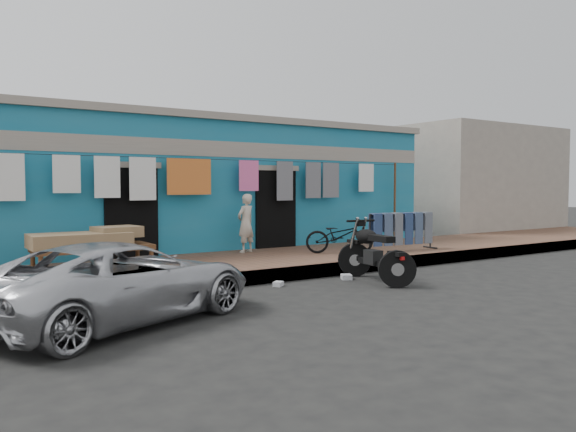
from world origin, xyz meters
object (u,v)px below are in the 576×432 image
object	(u,v)px
charpoy	(93,249)
bicycle	(339,232)
car	(121,280)
motorcycle	(375,251)
jeans_rack	(401,231)
seated_person	(246,223)

from	to	relation	value
charpoy	bicycle	bearing A→B (deg)	-6.37
car	charpoy	distance (m)	3.14
car	motorcycle	bearing A→B (deg)	-105.92
car	jeans_rack	xyz separation A→B (m)	(7.13, 2.23, 0.17)
car	jeans_rack	world-z (taller)	jeans_rack
motorcycle	jeans_rack	size ratio (longest dim) A/B	0.93
bicycle	motorcycle	size ratio (longest dim) A/B	0.83
jeans_rack	bicycle	bearing A→B (deg)	168.82
charpoy	jeans_rack	size ratio (longest dim) A/B	1.11
car	charpoy	bearing A→B (deg)	-30.05
seated_person	bicycle	size ratio (longest dim) A/B	0.89
bicycle	jeans_rack	size ratio (longest dim) A/B	0.77
seated_person	charpoy	world-z (taller)	seated_person
charpoy	jeans_rack	bearing A→B (deg)	-7.51
bicycle	jeans_rack	bearing A→B (deg)	-68.07
charpoy	jeans_rack	distance (m)	6.73
bicycle	charpoy	size ratio (longest dim) A/B	0.69
seated_person	bicycle	xyz separation A→B (m)	(1.62, -1.27, -0.18)
car	motorcycle	xyz separation A→B (m)	(4.71, 0.46, 0.02)
seated_person	jeans_rack	distance (m)	3.56
charpoy	car	bearing A→B (deg)	-98.50
bicycle	car	bearing A→B (deg)	147.59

